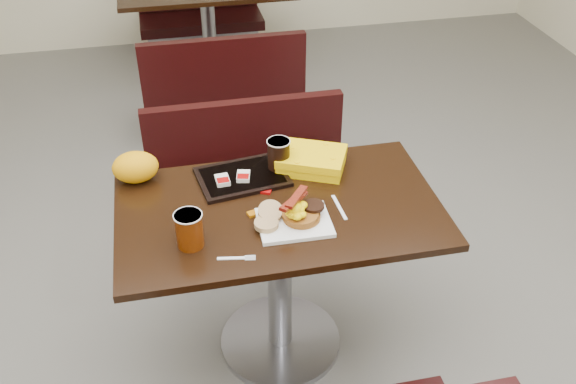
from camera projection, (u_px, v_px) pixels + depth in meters
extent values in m
cube|color=slate|center=(280.00, 342.00, 2.82)|extent=(6.00, 7.00, 0.01)
cube|color=white|center=(294.00, 223.00, 2.29)|extent=(0.26, 0.21, 0.02)
cylinder|color=#8E4E17|center=(302.00, 215.00, 2.29)|extent=(0.17, 0.17, 0.03)
cylinder|color=black|center=(314.00, 206.00, 2.30)|extent=(0.10, 0.10, 0.01)
ellipsoid|color=#FFF205|center=(295.00, 210.00, 2.25)|extent=(0.10, 0.10, 0.05)
cylinder|color=tan|center=(266.00, 224.00, 2.25)|extent=(0.10, 0.10, 0.02)
cylinder|color=tan|center=(270.00, 211.00, 2.29)|extent=(0.09, 0.10, 0.05)
cylinder|color=#843304|center=(189.00, 230.00, 2.16)|extent=(0.11, 0.11, 0.13)
cube|color=white|center=(339.00, 207.00, 2.37)|extent=(0.02, 0.15, 0.00)
cube|color=#A45707|center=(253.00, 214.00, 2.34)|extent=(0.05, 0.04, 0.01)
cube|color=#8C0504|center=(266.00, 191.00, 2.45)|extent=(0.05, 0.04, 0.01)
cube|color=black|center=(242.00, 177.00, 2.52)|extent=(0.37, 0.29, 0.02)
cube|color=silver|center=(222.00, 180.00, 2.47)|extent=(0.06, 0.07, 0.02)
cube|color=silver|center=(243.00, 176.00, 2.49)|extent=(0.06, 0.08, 0.02)
cylinder|color=black|center=(279.00, 154.00, 2.53)|extent=(0.11, 0.11, 0.12)
cube|color=#FCC704|center=(312.00, 160.00, 2.57)|extent=(0.32, 0.29, 0.07)
ellipsoid|color=#F99C08|center=(135.00, 167.00, 2.48)|extent=(0.21, 0.19, 0.12)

